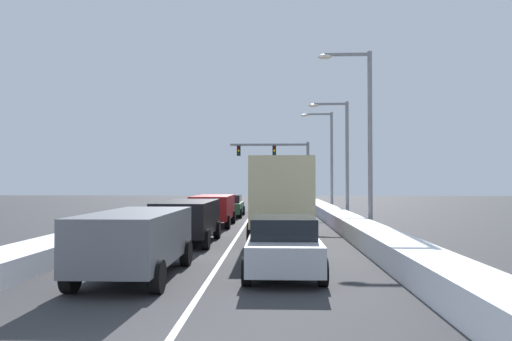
# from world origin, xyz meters

# --- Properties ---
(ground_plane) EXTENTS (120.00, 120.00, 0.00)m
(ground_plane) POSITION_xyz_m (0.00, 15.84, 0.00)
(ground_plane) COLOR #333335
(lane_stripe_between_right_lane_and_center_lane) EXTENTS (0.14, 43.57, 0.01)m
(lane_stripe_between_right_lane_and_center_lane) POSITION_xyz_m (-0.00, 19.80, 0.00)
(lane_stripe_between_right_lane_and_center_lane) COLOR silver
(lane_stripe_between_right_lane_and_center_lane) RESTS_ON ground
(snow_bank_right_shoulder) EXTENTS (1.32, 43.57, 0.73)m
(snow_bank_right_shoulder) POSITION_xyz_m (5.30, 19.80, 0.37)
(snow_bank_right_shoulder) COLOR white
(snow_bank_right_shoulder) RESTS_ON ground
(snow_bank_left_shoulder) EXTENTS (1.66, 43.57, 0.61)m
(snow_bank_left_shoulder) POSITION_xyz_m (-5.30, 19.80, 0.30)
(snow_bank_left_shoulder) COLOR white
(snow_bank_left_shoulder) RESTS_ON ground
(sedan_silver_right_lane_nearest) EXTENTS (2.00, 4.50, 1.51)m
(sedan_silver_right_lane_nearest) POSITION_xyz_m (1.86, 7.15, 0.76)
(sedan_silver_right_lane_nearest) COLOR #B7BABF
(sedan_silver_right_lane_nearest) RESTS_ON ground
(box_truck_right_lane_second) EXTENTS (2.53, 7.20, 3.36)m
(box_truck_right_lane_second) POSITION_xyz_m (1.89, 14.44, 1.90)
(box_truck_right_lane_second) COLOR maroon
(box_truck_right_lane_second) RESTS_ON ground
(sedan_navy_right_lane_third) EXTENTS (2.00, 4.50, 1.51)m
(sedan_navy_right_lane_third) POSITION_xyz_m (1.73, 23.03, 0.76)
(sedan_navy_right_lane_third) COLOR navy
(sedan_navy_right_lane_third) RESTS_ON ground
(suv_charcoal_right_lane_fourth) EXTENTS (2.16, 4.90, 1.67)m
(suv_charcoal_right_lane_fourth) POSITION_xyz_m (1.74, 29.54, 1.02)
(suv_charcoal_right_lane_fourth) COLOR #38383D
(suv_charcoal_right_lane_fourth) RESTS_ON ground
(suv_gray_center_lane_nearest) EXTENTS (2.16, 4.90, 1.67)m
(suv_gray_center_lane_nearest) POSITION_xyz_m (-1.88, 6.46, 1.02)
(suv_gray_center_lane_nearest) COLOR slate
(suv_gray_center_lane_nearest) RESTS_ON ground
(suv_black_center_lane_second) EXTENTS (2.16, 4.90, 1.67)m
(suv_black_center_lane_second) POSITION_xyz_m (-1.76, 13.09, 1.02)
(suv_black_center_lane_second) COLOR black
(suv_black_center_lane_second) RESTS_ON ground
(suv_red_center_lane_third) EXTENTS (2.16, 4.90, 1.67)m
(suv_red_center_lane_third) POSITION_xyz_m (-1.70, 20.41, 1.02)
(suv_red_center_lane_third) COLOR maroon
(suv_red_center_lane_third) RESTS_ON ground
(sedan_green_center_lane_fourth) EXTENTS (2.00, 4.50, 1.51)m
(sedan_green_center_lane_fourth) POSITION_xyz_m (-1.47, 27.33, 0.76)
(sedan_green_center_lane_fourth) COLOR #1E5633
(sedan_green_center_lane_fourth) RESTS_ON ground
(traffic_light_gantry) EXTENTS (7.54, 0.47, 6.20)m
(traffic_light_gantry) POSITION_xyz_m (2.57, 39.60, 4.50)
(traffic_light_gantry) COLOR slate
(traffic_light_gantry) RESTS_ON ground
(street_lamp_right_near) EXTENTS (2.66, 0.36, 8.85)m
(street_lamp_right_near) POSITION_xyz_m (6.00, 17.82, 5.24)
(street_lamp_right_near) COLOR gray
(street_lamp_right_near) RESTS_ON ground
(street_lamp_right_mid) EXTENTS (2.66, 0.36, 7.70)m
(street_lamp_right_mid) POSITION_xyz_m (6.08, 25.75, 4.64)
(street_lamp_right_mid) COLOR gray
(street_lamp_right_mid) RESTS_ON ground
(street_lamp_right_far) EXTENTS (2.66, 0.36, 8.16)m
(street_lamp_right_far) POSITION_xyz_m (6.06, 33.67, 4.89)
(street_lamp_right_far) COLOR gray
(street_lamp_right_far) RESTS_ON ground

